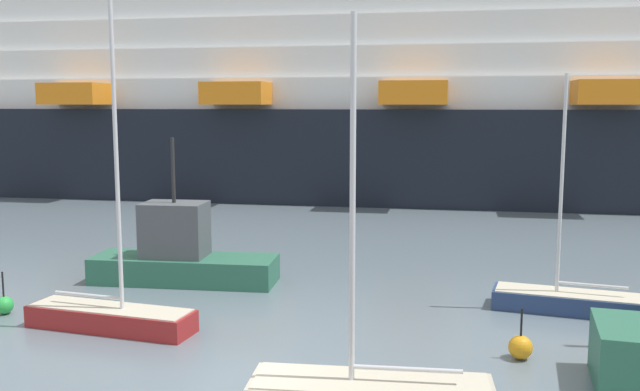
% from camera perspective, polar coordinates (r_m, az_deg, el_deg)
% --- Properties ---
extents(ground_plane, '(600.00, 600.00, 0.00)m').
position_cam_1_polar(ground_plane, '(17.95, -7.14, -15.28)').
color(ground_plane, slate).
extents(sailboat_0, '(5.11, 2.24, 7.96)m').
position_cam_1_polar(sailboat_0, '(24.82, 19.97, -8.14)').
color(sailboat_0, navy).
rests_on(sailboat_0, ground_plane).
extents(sailboat_1, '(5.77, 2.05, 8.97)m').
position_cam_1_polar(sailboat_1, '(16.63, 4.22, -15.61)').
color(sailboat_1, '#BCB29E').
rests_on(sailboat_1, ground_plane).
extents(sailboat_3, '(5.53, 1.99, 10.53)m').
position_cam_1_polar(sailboat_3, '(22.54, -17.02, -9.34)').
color(sailboat_3, maroon).
rests_on(sailboat_3, ground_plane).
extents(fishing_boat_0, '(7.30, 2.58, 5.68)m').
position_cam_1_polar(fishing_boat_0, '(27.51, -11.47, -4.90)').
color(fishing_boat_0, '#2D6B51').
rests_on(fishing_boat_0, ground_plane).
extents(channel_buoy_0, '(0.60, 0.60, 1.44)m').
position_cam_1_polar(channel_buoy_0, '(25.42, -24.79, -8.27)').
color(channel_buoy_0, green).
rests_on(channel_buoy_0, ground_plane).
extents(channel_buoy_1, '(0.66, 0.66, 1.43)m').
position_cam_1_polar(channel_buoy_1, '(20.04, 16.34, -12.01)').
color(channel_buoy_1, orange).
rests_on(channel_buoy_1, ground_plane).
extents(cruise_ship, '(119.87, 19.25, 23.36)m').
position_cam_1_polar(cruise_ship, '(53.92, 8.18, 8.16)').
color(cruise_ship, black).
rests_on(cruise_ship, ground_plane).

